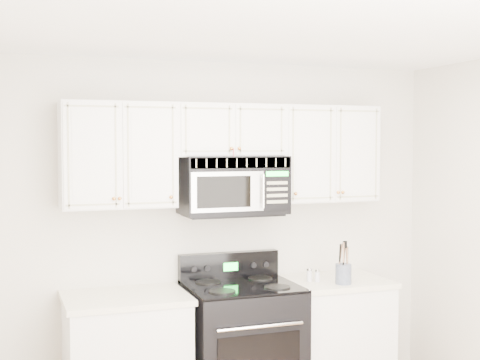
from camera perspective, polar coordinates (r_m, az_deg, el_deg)
name	(u,v)px	position (r m, az deg, el deg)	size (l,w,h in m)	color
room	(323,271)	(3.61, 7.08, -7.69)	(3.51, 3.51, 2.61)	#8A6247
base_cabinet_right	(330,342)	(5.42, 7.69, -13.51)	(0.86, 0.65, 0.92)	silver
range	(242,345)	(5.10, 0.16, -13.90)	(0.80, 0.73, 1.13)	black
upper_cabinets	(227,149)	(5.01, -1.11, 2.65)	(2.44, 0.37, 0.75)	silver
microwave	(233,185)	(5.00, -0.60, -0.41)	(0.78, 0.44, 0.43)	black
utensil_crock	(343,273)	(5.12, 8.82, -7.83)	(0.12, 0.12, 0.32)	slate
shaker_salt	(309,275)	(5.18, 5.93, -8.06)	(0.04, 0.04, 0.10)	#BAB8C7
shaker_pepper	(317,276)	(5.18, 6.62, -8.11)	(0.04, 0.04, 0.10)	#BAB8C7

